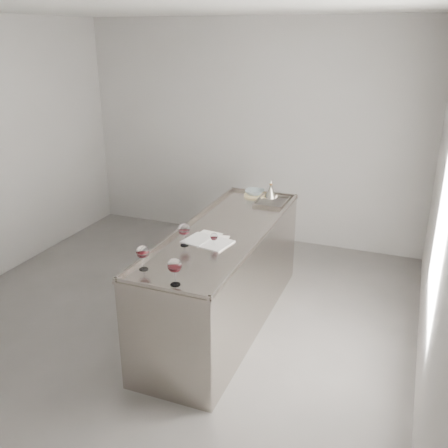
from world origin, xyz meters
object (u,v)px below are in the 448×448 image
at_px(ceramic_bowl, 255,192).
at_px(wine_funnel, 271,192).
at_px(counter, 224,277).
at_px(wine_glass_left, 143,253).
at_px(wine_glass_small, 214,237).
at_px(wine_glass_middle, 184,230).
at_px(notebook, 208,242).
at_px(wine_glass_right, 175,266).

height_order(ceramic_bowl, wine_funnel, wine_funnel).
xyz_separation_m(counter, wine_glass_left, (-0.28, -0.95, 0.61)).
bearing_deg(counter, wine_glass_small, -81.24).
height_order(counter, wine_glass_left, wine_glass_left).
height_order(wine_glass_left, wine_funnel, wine_funnel).
relative_size(counter, ceramic_bowl, 11.84).
distance_m(counter, wine_glass_middle, 0.77).
xyz_separation_m(wine_glass_small, notebook, (-0.09, 0.07, -0.08)).
height_order(notebook, wine_funnel, wine_funnel).
bearing_deg(wine_glass_right, notebook, 96.49).
xyz_separation_m(wine_glass_small, ceramic_bowl, (-0.12, 1.44, -0.04)).
relative_size(wine_glass_small, wine_funnel, 0.64).
bearing_deg(notebook, wine_glass_right, -73.40).
height_order(wine_glass_small, wine_funnel, wine_funnel).
xyz_separation_m(counter, wine_glass_right, (0.06, -1.08, 0.61)).
height_order(counter, wine_glass_middle, wine_glass_middle).
xyz_separation_m(counter, wine_funnel, (0.11, 1.08, 0.53)).
bearing_deg(wine_funnel, wine_glass_left, -100.84).
bearing_deg(wine_glass_middle, wine_funnel, 78.72).
bearing_deg(wine_glass_right, counter, 92.97).
relative_size(wine_glass_left, wine_glass_middle, 1.00).
bearing_deg(wine_glass_middle, wine_glass_left, -99.56).
distance_m(counter, wine_glass_left, 1.16).
bearing_deg(wine_glass_small, wine_glass_middle, -166.99).
height_order(wine_glass_middle, notebook, wine_glass_middle).
relative_size(wine_glass_left, wine_funnel, 0.99).
bearing_deg(counter, wine_glass_middle, -113.64).
relative_size(ceramic_bowl, wine_funnel, 1.04).
bearing_deg(counter, wine_glass_right, -87.03).
bearing_deg(wine_glass_small, wine_glass_left, -119.85).
relative_size(wine_glass_right, notebook, 0.47).
xyz_separation_m(counter, wine_glass_middle, (-0.19, -0.43, 0.61)).
distance_m(wine_glass_middle, wine_funnel, 1.54).
height_order(wine_glass_left, wine_glass_middle, same).
xyz_separation_m(wine_glass_left, wine_glass_right, (0.33, -0.13, 0.01)).
xyz_separation_m(wine_glass_right, ceramic_bowl, (-0.12, 2.15, -0.10)).
bearing_deg(wine_glass_right, wine_funnel, 88.48).
xyz_separation_m(wine_glass_left, notebook, (0.24, 0.65, -0.13)).
height_order(wine_glass_middle, wine_glass_right, wine_glass_right).
xyz_separation_m(wine_glass_right, wine_funnel, (0.06, 2.16, -0.08)).
bearing_deg(wine_funnel, notebook, -96.06).
height_order(counter, wine_glass_right, wine_glass_right).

